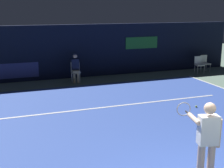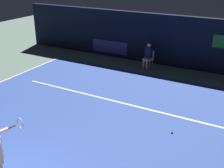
% 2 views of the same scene
% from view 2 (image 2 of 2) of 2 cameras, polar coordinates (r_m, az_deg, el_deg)
% --- Properties ---
extents(ground_plane, '(33.62, 33.62, 0.00)m').
position_cam_2_polar(ground_plane, '(9.77, -4.84, -7.53)').
color(ground_plane, slate).
extents(court_surface, '(10.81, 10.27, 0.01)m').
position_cam_2_polar(court_surface, '(9.76, -4.84, -7.50)').
color(court_surface, '#3856B2').
rests_on(court_surface, ground).
extents(line_service, '(8.43, 0.10, 0.01)m').
position_cam_2_polar(line_service, '(11.11, 0.30, -3.38)').
color(line_service, white).
rests_on(line_service, court_surface).
extents(back_wall, '(17.21, 0.33, 2.60)m').
position_cam_2_polar(back_wall, '(15.15, 9.89, 8.68)').
color(back_wall, black).
rests_on(back_wall, ground).
extents(line_judge_on_chair, '(0.49, 0.57, 1.32)m').
position_cam_2_polar(line_judge_on_chair, '(14.51, 7.18, 5.69)').
color(line_judge_on_chair, white).
rests_on(line_judge_on_chair, ground).
extents(tennis_ball, '(0.07, 0.07, 0.07)m').
position_cam_2_polar(tennis_ball, '(9.30, 11.87, -9.34)').
color(tennis_ball, '#CCE033').
rests_on(tennis_ball, court_surface).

